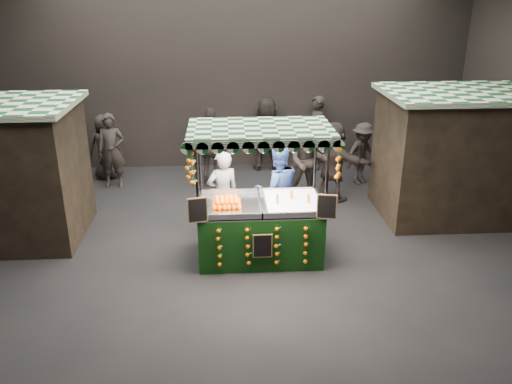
{
  "coord_description": "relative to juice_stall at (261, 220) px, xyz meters",
  "views": [
    {
      "loc": [
        -0.27,
        -8.32,
        4.51
      ],
      "look_at": [
        0.29,
        0.33,
        1.05
      ],
      "focal_mm": 36.48,
      "sensor_mm": 36.0,
      "label": 1
    }
  ],
  "objects": [
    {
      "name": "juice_stall",
      "position": [
        0.0,
        0.0,
        0.0
      ],
      "size": [
        2.45,
        1.44,
        2.38
      ],
      "color": "#0B330E",
      "rests_on": "ground"
    },
    {
      "name": "shopper_3",
      "position": [
        2.71,
        3.59,
        0.02
      ],
      "size": [
        1.12,
        0.98,
        1.5
      ],
      "rotation": [
        0.0,
        0.0,
        0.55
      ],
      "color": "#2C2524",
      "rests_on": "ground"
    },
    {
      "name": "vendor_grey",
      "position": [
        -0.65,
        0.94,
        0.11
      ],
      "size": [
        0.72,
        0.59,
        1.69
      ],
      "rotation": [
        0.0,
        0.0,
        3.49
      ],
      "color": "slate",
      "rests_on": "ground"
    },
    {
      "name": "neighbour_stall_right",
      "position": [
        4.06,
        1.67,
        0.57
      ],
      "size": [
        3.0,
        2.2,
        2.6
      ],
      "color": "black",
      "rests_on": "ground"
    },
    {
      "name": "shopper_2",
      "position": [
        -0.88,
        3.62,
        0.22
      ],
      "size": [
        1.18,
        0.66,
        1.9
      ],
      "rotation": [
        0.0,
        0.0,
        2.96
      ],
      "color": "#2E2825",
      "rests_on": "ground"
    },
    {
      "name": "shopper_7",
      "position": [
        0.5,
        4.77,
        0.21
      ],
      "size": [
        1.8,
        0.69,
        1.9
      ],
      "rotation": [
        0.0,
        0.0,
        3.07
      ],
      "color": "#2D2925",
      "rests_on": "ground"
    },
    {
      "name": "shopper_4",
      "position": [
        -3.52,
        4.36,
        0.07
      ],
      "size": [
        0.88,
        0.66,
        1.62
      ],
      "rotation": [
        0.0,
        0.0,
        3.34
      ],
      "color": "#282321",
      "rests_on": "ground"
    },
    {
      "name": "ground",
      "position": [
        -0.34,
        0.17,
        -0.74
      ],
      "size": [
        12.0,
        12.0,
        0.0
      ],
      "primitive_type": "plane",
      "color": "black",
      "rests_on": "ground"
    },
    {
      "name": "shopper_0",
      "position": [
        -3.25,
        3.77,
        0.15
      ],
      "size": [
        0.65,
        0.44,
        1.77
      ],
      "rotation": [
        0.0,
        0.0,
        -0.02
      ],
      "color": "#2C2824",
      "rests_on": "ground"
    },
    {
      "name": "vendor_blue",
      "position": [
        0.38,
        0.92,
        0.17
      ],
      "size": [
        0.99,
        0.84,
        1.81
      ],
      "rotation": [
        0.0,
        0.0,
        3.33
      ],
      "color": "navy",
      "rests_on": "ground"
    },
    {
      "name": "shopper_5",
      "position": [
        1.79,
        2.61,
        0.16
      ],
      "size": [
        1.58,
        1.51,
        1.79
      ],
      "rotation": [
        0.0,
        0.0,
        2.4
      ],
      "color": "#2D2724",
      "rests_on": "ground"
    },
    {
      "name": "shopper_1",
      "position": [
        1.22,
        2.55,
        0.2
      ],
      "size": [
        0.95,
        0.76,
        1.87
      ],
      "rotation": [
        0.0,
        0.0,
        -0.06
      ],
      "color": "#2C2624",
      "rests_on": "ground"
    },
    {
      "name": "market_hall",
      "position": [
        -0.34,
        0.17,
        2.65
      ],
      "size": [
        12.1,
        10.1,
        5.05
      ],
      "color": "black",
      "rests_on": "ground"
    },
    {
      "name": "neighbour_stall_left",
      "position": [
        -4.74,
        1.17,
        0.57
      ],
      "size": [
        3.0,
        2.2,
        2.6
      ],
      "color": "black",
      "rests_on": "ground"
    },
    {
      "name": "shopper_6",
      "position": [
        1.78,
        4.77,
        0.22
      ],
      "size": [
        0.59,
        0.77,
        1.91
      ],
      "rotation": [
        0.0,
        0.0,
        -1.37
      ],
      "color": "#282420",
      "rests_on": "ground"
    }
  ]
}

